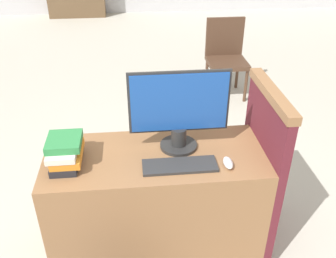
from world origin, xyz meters
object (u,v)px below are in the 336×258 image
object	(u,v)px
keyboard	(180,166)
far_chair	(226,54)
monitor	(179,110)
book_stack	(65,151)
mouse	(228,163)

from	to	relation	value
keyboard	far_chair	distance (m)	2.60
monitor	book_stack	bearing A→B (deg)	-171.48
keyboard	mouse	size ratio (longest dim) A/B	3.76
keyboard	far_chair	bearing A→B (deg)	70.53
far_chair	monitor	bearing A→B (deg)	-94.89
book_stack	far_chair	xyz separation A→B (m)	(1.48, 2.33, -0.34)
keyboard	far_chair	size ratio (longest dim) A/B	0.47
monitor	book_stack	distance (m)	0.66
far_chair	keyboard	bearing A→B (deg)	-93.72
keyboard	book_stack	distance (m)	0.63
monitor	mouse	world-z (taller)	monitor
book_stack	monitor	bearing A→B (deg)	8.52
mouse	far_chair	size ratio (longest dim) A/B	0.12
monitor	far_chair	distance (m)	2.44
mouse	far_chair	xyz separation A→B (m)	(0.60, 2.45, -0.28)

